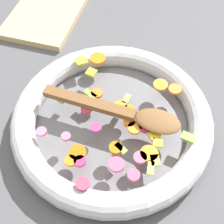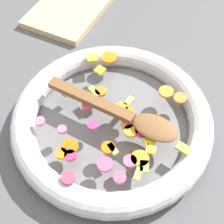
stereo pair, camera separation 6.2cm
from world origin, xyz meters
TOP-DOWN VIEW (x-y plane):
  - ground_plane at (0.00, 0.00)m, footprint 4.00×4.00m
  - skillet at (0.00, 0.00)m, footprint 0.42×0.42m
  - chopped_vegetables at (0.02, 0.02)m, footprint 0.33×0.30m
  - wooden_spoon at (0.00, 0.03)m, footprint 0.06×0.28m
  - cutting_board at (-0.30, -0.28)m, footprint 0.24×0.18m

SIDE VIEW (x-z plane):
  - ground_plane at x=0.00m, z-range 0.00..0.00m
  - cutting_board at x=-0.30m, z-range 0.00..0.02m
  - skillet at x=0.00m, z-range 0.00..0.05m
  - chopped_vegetables at x=0.02m, z-range 0.05..0.06m
  - wooden_spoon at x=0.00m, z-range 0.06..0.07m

